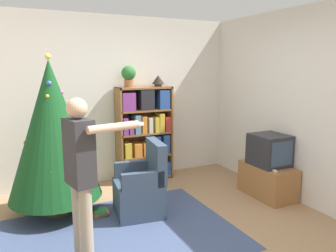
# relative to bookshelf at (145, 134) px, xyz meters

# --- Properties ---
(ground_plane) EXTENTS (14.00, 14.00, 0.00)m
(ground_plane) POSITION_rel_bookshelf_xyz_m (-0.57, -1.95, -0.75)
(ground_plane) COLOR #9E7A56
(wall_back) EXTENTS (8.00, 0.10, 2.60)m
(wall_back) POSITION_rel_bookshelf_xyz_m (-0.57, 0.25, 0.55)
(wall_back) COLOR silver
(wall_back) RESTS_ON ground_plane
(wall_right) EXTENTS (0.10, 8.00, 2.60)m
(wall_right) POSITION_rel_bookshelf_xyz_m (1.59, -1.95, 0.55)
(wall_right) COLOR silver
(wall_right) RESTS_ON ground_plane
(area_rug) EXTENTS (2.60, 1.85, 0.01)m
(area_rug) POSITION_rel_bookshelf_xyz_m (-0.98, -1.58, -0.75)
(area_rug) COLOR #3D4C70
(area_rug) RESTS_ON ground_plane
(bookshelf) EXTENTS (0.88, 0.33, 1.51)m
(bookshelf) POSITION_rel_bookshelf_xyz_m (0.00, 0.00, 0.00)
(bookshelf) COLOR brown
(bookshelf) RESTS_ON ground_plane
(tv_stand) EXTENTS (0.45, 0.79, 0.46)m
(tv_stand) POSITION_rel_bookshelf_xyz_m (1.30, -1.43, -0.52)
(tv_stand) COLOR #996638
(tv_stand) RESTS_ON ground_plane
(television) EXTENTS (0.45, 0.48, 0.44)m
(television) POSITION_rel_bookshelf_xyz_m (1.30, -1.43, -0.08)
(television) COLOR #28282D
(television) RESTS_ON tv_stand
(game_remote) EXTENTS (0.04, 0.12, 0.02)m
(game_remote) POSITION_rel_bookshelf_xyz_m (1.16, -1.66, -0.28)
(game_remote) COLOR white
(game_remote) RESTS_ON tv_stand
(christmas_tree) EXTENTS (1.12, 1.12, 1.97)m
(christmas_tree) POSITION_rel_bookshelf_xyz_m (-1.47, -0.70, 0.31)
(christmas_tree) COLOR #4C3323
(christmas_tree) RESTS_ON ground_plane
(armchair) EXTENTS (0.64, 0.63, 0.92)m
(armchair) POSITION_rel_bookshelf_xyz_m (-0.52, -1.19, -0.43)
(armchair) COLOR #334256
(armchair) RESTS_ON ground_plane
(standing_person) EXTENTS (0.69, 0.46, 1.56)m
(standing_person) POSITION_rel_bookshelf_xyz_m (-1.39, -1.98, 0.17)
(standing_person) COLOR #9E937F
(standing_person) RESTS_ON ground_plane
(potted_plant) EXTENTS (0.22, 0.22, 0.33)m
(potted_plant) POSITION_rel_bookshelf_xyz_m (-0.25, 0.02, 0.94)
(potted_plant) COLOR #935B38
(potted_plant) RESTS_ON bookshelf
(table_lamp) EXTENTS (0.20, 0.20, 0.18)m
(table_lamp) POSITION_rel_bookshelf_xyz_m (0.24, 0.02, 0.86)
(table_lamp) COLOR #473828
(table_lamp) RESTS_ON bookshelf
(book_pile_near_tree) EXTENTS (0.20, 0.17, 0.08)m
(book_pile_near_tree) POSITION_rel_bookshelf_xyz_m (-1.01, -1.03, -0.71)
(book_pile_near_tree) COLOR orange
(book_pile_near_tree) RESTS_ON ground_plane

